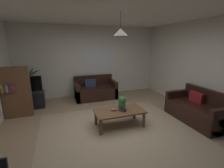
{
  "coord_description": "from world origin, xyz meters",
  "views": [
    {
      "loc": [
        -1.21,
        -3.2,
        1.99
      ],
      "look_at": [
        0.0,
        0.3,
        1.05
      ],
      "focal_mm": 25.36,
      "sensor_mm": 36.0,
      "label": 1
    }
  ],
  "objects_px": {
    "book_on_table_1": "(114,109)",
    "couch_under_window": "(95,91)",
    "couch_right_side": "(198,111)",
    "coffee_table": "(119,113)",
    "book_on_table_0": "(114,110)",
    "pendant_lamp": "(121,32)",
    "tv_stand": "(29,100)",
    "tv": "(27,85)",
    "potted_palm_corner": "(31,87)",
    "potted_plant_on_table": "(122,103)",
    "remote_on_table_0": "(125,110)",
    "bookshelf_corner": "(16,92)"
  },
  "relations": [
    {
      "from": "potted_palm_corner",
      "to": "book_on_table_1",
      "type": "bearing_deg",
      "value": -49.08
    },
    {
      "from": "pendant_lamp",
      "to": "couch_right_side",
      "type": "bearing_deg",
      "value": -10.68
    },
    {
      "from": "potted_palm_corner",
      "to": "book_on_table_0",
      "type": "bearing_deg",
      "value": -48.98
    },
    {
      "from": "couch_right_side",
      "to": "potted_palm_corner",
      "type": "xyz_separation_m",
      "value": [
        -4.36,
        2.92,
        0.27
      ]
    },
    {
      "from": "potted_plant_on_table",
      "to": "pendant_lamp",
      "type": "relative_size",
      "value": 0.72
    },
    {
      "from": "tv",
      "to": "potted_palm_corner",
      "type": "height_order",
      "value": "potted_palm_corner"
    },
    {
      "from": "remote_on_table_0",
      "to": "tv_stand",
      "type": "distance_m",
      "value": 3.16
    },
    {
      "from": "remote_on_table_0",
      "to": "potted_palm_corner",
      "type": "xyz_separation_m",
      "value": [
        -2.39,
        2.58,
        0.12
      ]
    },
    {
      "from": "tv_stand",
      "to": "tv",
      "type": "height_order",
      "value": "tv"
    },
    {
      "from": "couch_under_window",
      "to": "book_on_table_0",
      "type": "relative_size",
      "value": 9.95
    },
    {
      "from": "couch_right_side",
      "to": "potted_palm_corner",
      "type": "distance_m",
      "value": 5.26
    },
    {
      "from": "tv_stand",
      "to": "tv",
      "type": "xyz_separation_m",
      "value": [
        0.0,
        -0.02,
        0.52
      ]
    },
    {
      "from": "remote_on_table_0",
      "to": "potted_palm_corner",
      "type": "bearing_deg",
      "value": 152.25
    },
    {
      "from": "remote_on_table_0",
      "to": "bookshelf_corner",
      "type": "bearing_deg",
      "value": 169.41
    },
    {
      "from": "couch_right_side",
      "to": "coffee_table",
      "type": "xyz_separation_m",
      "value": [
        -2.08,
        0.39,
        0.08
      ]
    },
    {
      "from": "bookshelf_corner",
      "to": "couch_under_window",
      "type": "bearing_deg",
      "value": 19.42
    },
    {
      "from": "potted_palm_corner",
      "to": "remote_on_table_0",
      "type": "bearing_deg",
      "value": -47.14
    },
    {
      "from": "book_on_table_1",
      "to": "potted_palm_corner",
      "type": "height_order",
      "value": "potted_palm_corner"
    },
    {
      "from": "couch_under_window",
      "to": "book_on_table_0",
      "type": "xyz_separation_m",
      "value": [
        -0.06,
        -2.22,
        0.15
      ]
    },
    {
      "from": "couch_right_side",
      "to": "book_on_table_1",
      "type": "relative_size",
      "value": 12.64
    },
    {
      "from": "couch_under_window",
      "to": "bookshelf_corner",
      "type": "bearing_deg",
      "value": -160.58
    },
    {
      "from": "potted_palm_corner",
      "to": "bookshelf_corner",
      "type": "distance_m",
      "value": 1.12
    },
    {
      "from": "coffee_table",
      "to": "remote_on_table_0",
      "type": "bearing_deg",
      "value": -25.45
    },
    {
      "from": "couch_right_side",
      "to": "book_on_table_1",
      "type": "height_order",
      "value": "couch_right_side"
    },
    {
      "from": "couch_right_side",
      "to": "book_on_table_0",
      "type": "relative_size",
      "value": 10.41
    },
    {
      "from": "couch_under_window",
      "to": "tv_stand",
      "type": "distance_m",
      "value": 2.22
    },
    {
      "from": "book_on_table_1",
      "to": "couch_under_window",
      "type": "bearing_deg",
      "value": 88.69
    },
    {
      "from": "couch_right_side",
      "to": "potted_plant_on_table",
      "type": "distance_m",
      "value": 2.08
    },
    {
      "from": "potted_plant_on_table",
      "to": "potted_palm_corner",
      "type": "xyz_separation_m",
      "value": [
        -2.34,
        2.55,
        -0.06
      ]
    },
    {
      "from": "coffee_table",
      "to": "bookshelf_corner",
      "type": "distance_m",
      "value": 2.87
    },
    {
      "from": "couch_under_window",
      "to": "tv",
      "type": "height_order",
      "value": "tv"
    },
    {
      "from": "couch_under_window",
      "to": "tv_stand",
      "type": "bearing_deg",
      "value": -173.06
    },
    {
      "from": "couch_under_window",
      "to": "coffee_table",
      "type": "distance_m",
      "value": 2.28
    },
    {
      "from": "couch_under_window",
      "to": "remote_on_table_0",
      "type": "distance_m",
      "value": 2.34
    },
    {
      "from": "book_on_table_1",
      "to": "tv_stand",
      "type": "xyz_separation_m",
      "value": [
        -2.15,
        1.97,
        -0.2
      ]
    },
    {
      "from": "couch_right_side",
      "to": "pendant_lamp",
      "type": "distance_m",
      "value": 2.88
    },
    {
      "from": "potted_palm_corner",
      "to": "bookshelf_corner",
      "type": "xyz_separation_m",
      "value": [
        -0.18,
        -1.09,
        0.16
      ]
    },
    {
      "from": "potted_palm_corner",
      "to": "pendant_lamp",
      "type": "relative_size",
      "value": 2.54
    },
    {
      "from": "couch_right_side",
      "to": "potted_palm_corner",
      "type": "relative_size",
      "value": 1.2
    },
    {
      "from": "potted_palm_corner",
      "to": "potted_plant_on_table",
      "type": "bearing_deg",
      "value": -47.42
    },
    {
      "from": "book_on_table_0",
      "to": "tv_stand",
      "type": "height_order",
      "value": "tv_stand"
    },
    {
      "from": "potted_plant_on_table",
      "to": "couch_right_side",
      "type": "bearing_deg",
      "value": -10.45
    },
    {
      "from": "coffee_table",
      "to": "book_on_table_0",
      "type": "height_order",
      "value": "book_on_table_0"
    },
    {
      "from": "remote_on_table_0",
      "to": "bookshelf_corner",
      "type": "relative_size",
      "value": 0.11
    },
    {
      "from": "coffee_table",
      "to": "remote_on_table_0",
      "type": "height_order",
      "value": "remote_on_table_0"
    },
    {
      "from": "book_on_table_0",
      "to": "potted_plant_on_table",
      "type": "bearing_deg",
      "value": -21.18
    },
    {
      "from": "tv_stand",
      "to": "couch_right_side",
      "type": "bearing_deg",
      "value": -28.83
    },
    {
      "from": "coffee_table",
      "to": "bookshelf_corner",
      "type": "xyz_separation_m",
      "value": [
        -2.47,
        1.43,
        0.35
      ]
    },
    {
      "from": "coffee_table",
      "to": "book_on_table_0",
      "type": "xyz_separation_m",
      "value": [
        -0.13,
        0.05,
        0.07
      ]
    },
    {
      "from": "couch_right_side",
      "to": "book_on_table_0",
      "type": "height_order",
      "value": "couch_right_side"
    }
  ]
}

